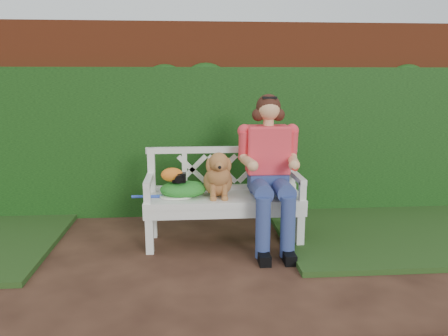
{
  "coord_description": "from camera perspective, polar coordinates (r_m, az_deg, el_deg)",
  "views": [
    {
      "loc": [
        0.21,
        -3.31,
        1.6
      ],
      "look_at": [
        0.53,
        0.72,
        0.75
      ],
      "focal_mm": 35.0,
      "sensor_mm": 36.0,
      "label": 1
    }
  ],
  "objects": [
    {
      "name": "baseball_glove",
      "position": [
        4.13,
        -6.79,
        -0.87
      ],
      "size": [
        0.22,
        0.17,
        0.13
      ],
      "primitive_type": "ellipsoid",
      "rotation": [
        0.0,
        0.0,
        -0.08
      ],
      "color": "orange",
      "rests_on": "green_bag"
    },
    {
      "name": "garden_bench",
      "position": [
        4.26,
        0.0,
        -6.72
      ],
      "size": [
        1.62,
        0.73,
        0.48
      ],
      "primitive_type": null,
      "rotation": [
        0.0,
        0.0,
        0.08
      ],
      "color": "white",
      "rests_on": "ground"
    },
    {
      "name": "brick_wall",
      "position": [
        5.24,
        -6.8,
        6.32
      ],
      "size": [
        10.0,
        0.3,
        2.2
      ],
      "primitive_type": "cube",
      "color": "maroon",
      "rests_on": "ground"
    },
    {
      "name": "green_bag",
      "position": [
        4.16,
        -5.37,
        -2.72
      ],
      "size": [
        0.53,
        0.48,
        0.15
      ],
      "primitive_type": null,
      "rotation": [
        0.0,
        0.0,
        0.38
      ],
      "color": "#287C23",
      "rests_on": "garden_bench"
    },
    {
      "name": "tennis_racket",
      "position": [
        4.15,
        -6.63,
        -3.64
      ],
      "size": [
        0.65,
        0.39,
        0.03
      ],
      "primitive_type": null,
      "rotation": [
        0.0,
        0.0,
        0.23
      ],
      "color": "silver",
      "rests_on": "garden_bench"
    },
    {
      "name": "grass_right",
      "position": [
        5.0,
        21.96,
        -7.38
      ],
      "size": [
        2.6,
        2.0,
        0.05
      ],
      "primitive_type": "cube",
      "color": "#1B3D15",
      "rests_on": "ground"
    },
    {
      "name": "seated_woman",
      "position": [
        4.17,
        5.81,
        -0.41
      ],
      "size": [
        0.81,
        0.95,
        1.43
      ],
      "primitive_type": null,
      "rotation": [
        0.0,
        0.0,
        0.29
      ],
      "color": "#F94F7A",
      "rests_on": "ground"
    },
    {
      "name": "ground",
      "position": [
        3.68,
        -7.54,
        -13.97
      ],
      "size": [
        60.0,
        60.0,
        0.0
      ],
      "primitive_type": "plane",
      "color": "black"
    },
    {
      "name": "ivy_hedge",
      "position": [
        5.05,
        -6.82,
        3.26
      ],
      "size": [
        10.0,
        0.18,
        1.7
      ],
      "primitive_type": "cube",
      "color": "#235F19",
      "rests_on": "ground"
    },
    {
      "name": "camera_item",
      "position": [
        4.11,
        -5.88,
        -1.23
      ],
      "size": [
        0.13,
        0.1,
        0.08
      ],
      "primitive_type": "cube",
      "rotation": [
        0.0,
        0.0,
        -0.04
      ],
      "color": "black",
      "rests_on": "green_bag"
    },
    {
      "name": "dog",
      "position": [
        4.11,
        -0.78,
        -0.72
      ],
      "size": [
        0.31,
        0.41,
        0.45
      ],
      "primitive_type": null,
      "rotation": [
        0.0,
        0.0,
        -0.02
      ],
      "color": "#B17249",
      "rests_on": "garden_bench"
    }
  ]
}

